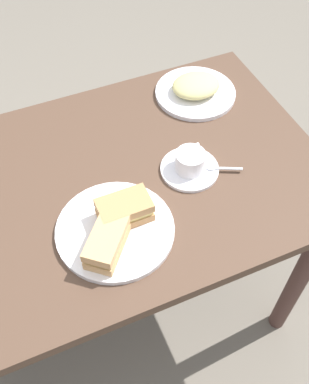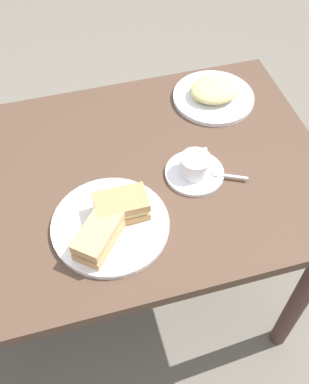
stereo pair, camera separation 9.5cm
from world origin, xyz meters
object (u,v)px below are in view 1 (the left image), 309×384
object	(u,v)px
dining_table	(99,210)
spoon	(218,168)
coffee_cup	(191,160)
side_plate	(195,93)
sandwich_plate	(116,230)
sandwich_front	(125,210)
coffee_saucer	(190,169)
sandwich_back	(108,241)

from	to	relation	value
dining_table	spoon	world-z (taller)	spoon
coffee_cup	dining_table	bearing A→B (deg)	168.83
spoon	side_plate	xyz separation A→B (m)	(0.08, 0.30, -0.01)
dining_table	spoon	xyz separation A→B (m)	(0.32, -0.08, 0.12)
sandwich_plate	coffee_cup	size ratio (longest dim) A/B	3.19
sandwich_front	spoon	bearing A→B (deg)	10.21
sandwich_front	spoon	distance (m)	0.29
spoon	dining_table	bearing A→B (deg)	165.39
spoon	sandwich_front	bearing A→B (deg)	-169.79
sandwich_front	coffee_saucer	xyz separation A→B (m)	(0.22, 0.08, -0.04)
sandwich_plate	coffee_saucer	distance (m)	0.27
sandwich_plate	sandwich_back	distance (m)	0.07
sandwich_back	side_plate	distance (m)	0.60
dining_table	side_plate	distance (m)	0.47
sandwich_plate	spoon	world-z (taller)	spoon
sandwich_plate	sandwich_front	world-z (taller)	sandwich_front
sandwich_back	spoon	bearing A→B (deg)	18.27
coffee_saucer	side_plate	size ratio (longest dim) A/B	0.63
sandwich_front	sandwich_back	distance (m)	0.09
sandwich_back	spoon	size ratio (longest dim) A/B	1.63
dining_table	spoon	distance (m)	0.35
sandwich_front	spoon	size ratio (longest dim) A/B	1.35
sandwich_back	spoon	distance (m)	0.37
sandwich_plate	coffee_cup	distance (m)	0.27
sandwich_front	sandwich_plate	bearing A→B (deg)	-147.76
side_plate	sandwich_plate	bearing A→B (deg)	-136.92
dining_table	coffee_saucer	size ratio (longest dim) A/B	7.93
spoon	sandwich_plate	bearing A→B (deg)	-167.19
coffee_cup	spoon	size ratio (longest dim) A/B	0.96
dining_table	sandwich_back	bearing A→B (deg)	-99.11
sandwich_back	sandwich_plate	bearing A→B (deg)	52.82
sandwich_plate	spoon	distance (m)	0.33
coffee_cup	spoon	world-z (taller)	coffee_cup
side_plate	sandwich_front	bearing A→B (deg)	-136.09
dining_table	coffee_saucer	xyz separation A→B (m)	(0.25, -0.05, 0.11)
dining_table	sandwich_back	xyz separation A→B (m)	(-0.03, -0.20, 0.15)
sandwich_plate	side_plate	size ratio (longest dim) A/B	1.16
spoon	side_plate	distance (m)	0.32
sandwich_front	sandwich_back	bearing A→B (deg)	-135.79
coffee_cup	spoon	distance (m)	0.08
dining_table	sandwich_plate	world-z (taller)	sandwich_plate
dining_table	side_plate	world-z (taller)	side_plate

